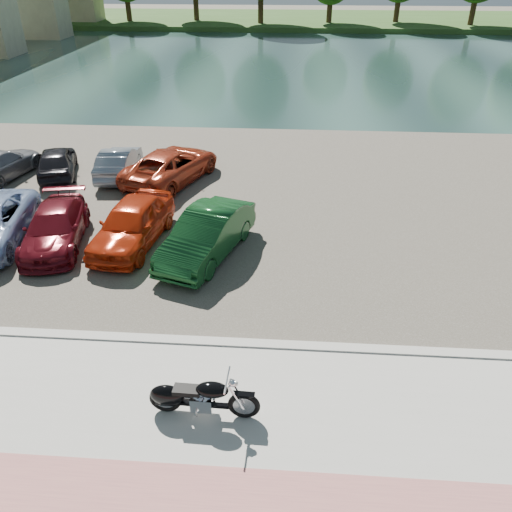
% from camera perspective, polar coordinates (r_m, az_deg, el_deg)
% --- Properties ---
extents(ground, '(200.00, 200.00, 0.00)m').
position_cam_1_polar(ground, '(11.28, -5.26, -16.85)').
color(ground, '#595447').
rests_on(ground, ground).
extents(promenade, '(60.00, 6.00, 0.10)m').
position_cam_1_polar(promenade, '(10.61, -6.13, -20.66)').
color(promenade, '#AAA9A0').
rests_on(promenade, ground).
extents(kerb, '(60.00, 0.30, 0.14)m').
position_cam_1_polar(kerb, '(12.64, -3.90, -9.91)').
color(kerb, '#AAA9A0').
rests_on(kerb, ground).
extents(parking_lot, '(60.00, 18.00, 0.04)m').
position_cam_1_polar(parking_lot, '(20.27, -0.59, 6.90)').
color(parking_lot, '#413D35').
rests_on(parking_lot, ground).
extents(river, '(120.00, 40.00, 0.00)m').
position_cam_1_polar(river, '(48.17, 2.37, 21.19)').
color(river, '#1B312E').
rests_on(river, ground).
extents(far_bank, '(120.00, 24.00, 0.60)m').
position_cam_1_polar(far_bank, '(79.83, 3.28, 25.37)').
color(far_bank, '#284819').
rests_on(far_bank, ground).
extents(motorcycle, '(2.33, 0.75, 1.05)m').
position_cam_1_polar(motorcycle, '(10.74, -7.14, -15.71)').
color(motorcycle, black).
rests_on(motorcycle, promenade).
extents(car_3, '(2.55, 4.53, 1.24)m').
position_cam_1_polar(car_3, '(17.74, -22.00, 3.04)').
color(car_3, '#540C14').
rests_on(car_3, parking_lot).
extents(car_4, '(2.27, 4.51, 1.47)m').
position_cam_1_polar(car_4, '(16.96, -13.97, 3.64)').
color(car_4, '#AD260B').
rests_on(car_4, parking_lot).
extents(car_5, '(2.84, 4.70, 1.46)m').
position_cam_1_polar(car_5, '(15.86, -5.64, 2.44)').
color(car_5, '#113E1A').
rests_on(car_5, parking_lot).
extents(car_7, '(2.47, 4.48, 1.23)m').
position_cam_1_polar(car_7, '(24.38, -27.21, 9.32)').
color(car_7, gray).
rests_on(car_7, parking_lot).
extents(car_8, '(2.66, 4.04, 1.28)m').
position_cam_1_polar(car_8, '(23.67, -21.83, 10.03)').
color(car_8, black).
rests_on(car_8, parking_lot).
extents(car_9, '(1.54, 3.80, 1.23)m').
position_cam_1_polar(car_9, '(22.78, -15.42, 10.30)').
color(car_9, slate).
rests_on(car_9, parking_lot).
extents(car_10, '(3.93, 5.49, 1.39)m').
position_cam_1_polar(car_10, '(21.71, -9.66, 10.19)').
color(car_10, '#A1331A').
rests_on(car_10, parking_lot).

